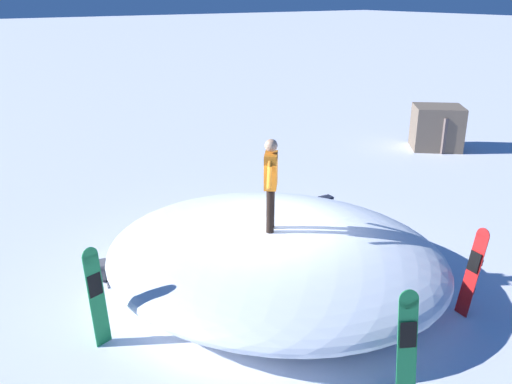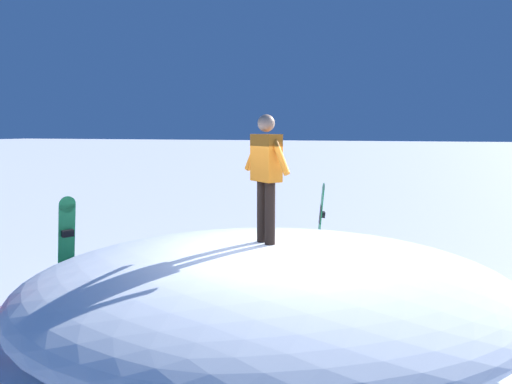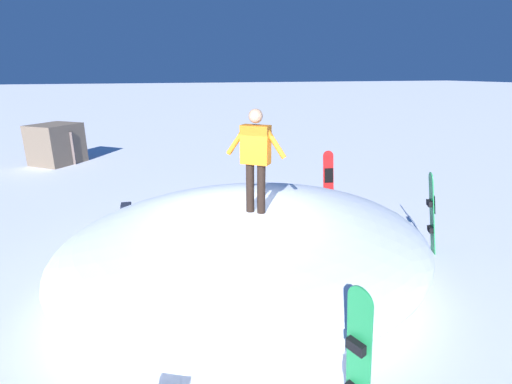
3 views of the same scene
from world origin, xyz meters
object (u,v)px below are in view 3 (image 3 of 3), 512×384
at_px(snowboard_secondary_upright, 328,182).
at_px(backpack_far, 127,213).
at_px(snowboard_tertiary_upright, 358,360).
at_px(snowboarder_standing, 256,154).
at_px(snowboard_primary_upright, 431,212).

relative_size(snowboard_secondary_upright, backpack_far, 2.49).
bearing_deg(backpack_far, snowboard_tertiary_upright, 17.77).
relative_size(snowboarder_standing, snowboard_secondary_upright, 1.09).
bearing_deg(snowboard_primary_upright, backpack_far, -121.61).
xyz_separation_m(snowboarder_standing, snowboard_primary_upright, (0.24, 3.54, -1.33)).
bearing_deg(backpack_far, snowboard_primary_upright, 58.39).
bearing_deg(snowboard_tertiary_upright, snowboarder_standing, 178.87).
height_order(snowboard_primary_upright, backpack_far, snowboard_primary_upright).
bearing_deg(snowboarder_standing, snowboard_secondary_upright, 131.28).
xyz_separation_m(snowboarder_standing, backpack_far, (-3.27, -2.17, -1.94)).
height_order(snowboard_secondary_upright, snowboard_tertiary_upright, snowboard_tertiary_upright).
xyz_separation_m(snowboarder_standing, snowboard_secondary_upright, (-2.37, 2.70, -1.36)).
height_order(snowboarder_standing, snowboard_secondary_upright, snowboarder_standing).
xyz_separation_m(snowboard_primary_upright, snowboard_secondary_upright, (-2.62, -0.84, -0.03)).
height_order(snowboarder_standing, snowboard_tertiary_upright, snowboarder_standing).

